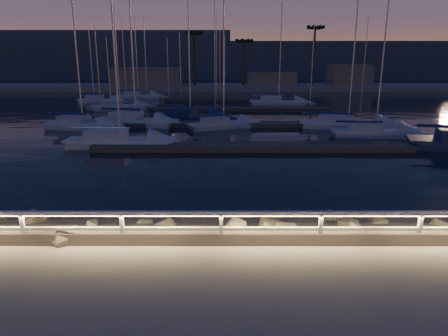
{
  "coord_description": "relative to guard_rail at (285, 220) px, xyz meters",
  "views": [
    {
      "loc": [
        -1.9,
        -11.15,
        5.42
      ],
      "look_at": [
        -1.92,
        4.0,
        1.32
      ],
      "focal_mm": 32.0,
      "sensor_mm": 36.0,
      "label": 1
    }
  ],
  "objects": [
    {
      "name": "sailboat_b",
      "position": [
        -9.5,
        16.97,
        -0.94
      ],
      "size": [
        7.78,
        2.5,
        13.15
      ],
      "rotation": [
        0.0,
        0.0,
        -0.02
      ],
      "color": "silver",
      "rests_on": "ground"
    },
    {
      "name": "far_shore",
      "position": [
        -0.06,
        74.05,
        -0.48
      ],
      "size": [
        160.0,
        14.0,
        5.2
      ],
      "color": "gray",
      "rests_on": "ground"
    },
    {
      "name": "sailboat_g",
      "position": [
        -5.58,
        30.18,
        -0.93
      ],
      "size": [
        8.7,
        4.7,
        14.23
      ],
      "rotation": [
        0.0,
        0.0,
        -0.29
      ],
      "color": "navy",
      "rests_on": "ground"
    },
    {
      "name": "sailboat_n",
      "position": [
        -15.96,
        54.2,
        -0.95
      ],
      "size": [
        7.48,
        2.36,
        12.67
      ],
      "rotation": [
        0.0,
        0.0,
        -0.01
      ],
      "color": "silver",
      "rests_on": "ground"
    },
    {
      "name": "guard_rail",
      "position": [
        0.0,
        0.0,
        0.0
      ],
      "size": [
        44.11,
        0.12,
        1.06
      ],
      "color": "white",
      "rests_on": "ground"
    },
    {
      "name": "palm_right",
      "position": [
        16.07,
        72.0,
        10.26
      ],
      "size": [
        3.0,
        3.0,
        12.2
      ],
      "color": "brown",
      "rests_on": "ground"
    },
    {
      "name": "harbor_water",
      "position": [
        0.07,
        31.22,
        -1.74
      ],
      "size": [
        400.0,
        440.0,
        0.6
      ],
      "color": "black",
      "rests_on": "ground"
    },
    {
      "name": "palm_center",
      "position": [
        2.07,
        73.0,
        8.01
      ],
      "size": [
        3.0,
        3.0,
        9.7
      ],
      "color": "brown",
      "rests_on": "ground"
    },
    {
      "name": "ground",
      "position": [
        0.07,
        0.0,
        -0.77
      ],
      "size": [
        400.0,
        400.0,
        0.0
      ],
      "primitive_type": "plane",
      "color": "gray",
      "rests_on": "ground"
    },
    {
      "name": "floating_docks",
      "position": [
        0.07,
        32.5,
        -1.17
      ],
      "size": [
        22.0,
        36.0,
        0.4
      ],
      "color": "#524C44",
      "rests_on": "ground"
    },
    {
      "name": "sailboat_m",
      "position": [
        -20.11,
        47.5,
        -0.96
      ],
      "size": [
        6.48,
        2.16,
        10.98
      ],
      "rotation": [
        0.0,
        0.0,
        -0.03
      ],
      "color": "silver",
      "rests_on": "ground"
    },
    {
      "name": "sailboat_e",
      "position": [
        -10.44,
        26.61,
        -0.9
      ],
      "size": [
        8.22,
        4.14,
        13.57
      ],
      "rotation": [
        0.0,
        0.0,
        -0.24
      ],
      "color": "silver",
      "rests_on": "ground"
    },
    {
      "name": "sailboat_f",
      "position": [
        -2.08,
        25.04,
        -0.98
      ],
      "size": [
        6.81,
        4.17,
        11.27
      ],
      "rotation": [
        0.0,
        0.0,
        0.38
      ],
      "color": "silver",
      "rests_on": "ground"
    },
    {
      "name": "sailboat_k",
      "position": [
        5.49,
        44.88,
        -0.95
      ],
      "size": [
        8.19,
        3.43,
        13.5
      ],
      "rotation": [
        0.0,
        0.0,
        -0.14
      ],
      "color": "silver",
      "rests_on": "ground"
    },
    {
      "name": "distant_hills",
      "position": [
        -22.06,
        133.69,
        3.96
      ],
      "size": [
        230.0,
        37.5,
        18.0
      ],
      "color": "#394658",
      "rests_on": "ground"
    },
    {
      "name": "riprap",
      "position": [
        -0.7,
        1.77,
        -1.05
      ],
      "size": [
        39.81,
        2.88,
        1.29
      ],
      "color": "slate",
      "rests_on": "ground"
    },
    {
      "name": "sailboat_a",
      "position": [
        -14.76,
        24.57,
        -0.94
      ],
      "size": [
        7.34,
        3.75,
        12.11
      ],
      "rotation": [
        0.0,
        0.0,
        -0.25
      ],
      "color": "silver",
      "rests_on": "ground"
    },
    {
      "name": "palm_left",
      "position": [
        -7.93,
        72.0,
        9.36
      ],
      "size": [
        3.0,
        3.0,
        11.2
      ],
      "color": "brown",
      "rests_on": "ground"
    },
    {
      "name": "sailboat_c",
      "position": [
        10.26,
        20.93,
        -0.98
      ],
      "size": [
        7.35,
        2.9,
        12.15
      ],
      "rotation": [
        0.0,
        0.0,
        -0.11
      ],
      "color": "silver",
      "rests_on": "ground"
    },
    {
      "name": "sailboat_i",
      "position": [
        -15.15,
        39.26,
        -0.94
      ],
      "size": [
        7.28,
        3.62,
        12.02
      ],
      "rotation": [
        0.0,
        0.0,
        0.23
      ],
      "color": "silver",
      "rests_on": "ground"
    },
    {
      "name": "sailboat_h",
      "position": [
        9.21,
        25.03,
        -0.95
      ],
      "size": [
        8.91,
        4.44,
        14.51
      ],
      "rotation": [
        0.0,
        0.0,
        -0.24
      ],
      "color": "silver",
      "rests_on": "ground"
    }
  ]
}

